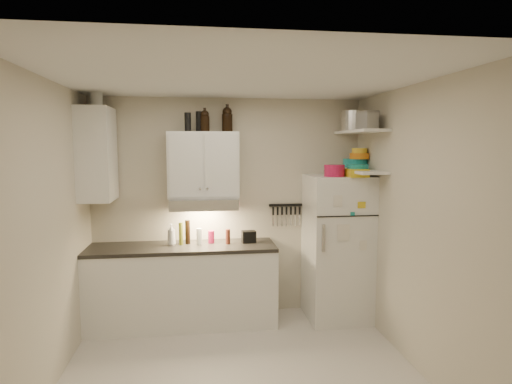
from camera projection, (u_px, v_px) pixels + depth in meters
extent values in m
cube|color=beige|center=(242.00, 377.00, 3.81)|extent=(3.20, 3.00, 0.02)
cube|color=white|center=(241.00, 77.00, 3.53)|extent=(3.20, 3.00, 0.02)
cube|color=beige|center=(229.00, 207.00, 5.16)|extent=(3.20, 0.02, 2.60)
cube|color=beige|center=(43.00, 238.00, 3.45)|extent=(0.02, 3.00, 2.60)
cube|color=beige|center=(417.00, 228.00, 3.89)|extent=(0.02, 3.00, 2.60)
cube|color=white|center=(183.00, 287.00, 4.87)|extent=(2.10, 0.60, 0.88)
cube|color=black|center=(182.00, 247.00, 4.82)|extent=(2.10, 0.62, 0.04)
cube|color=white|center=(203.00, 165.00, 4.89)|extent=(0.80, 0.33, 0.75)
cube|color=white|center=(97.00, 154.00, 4.59)|extent=(0.33, 0.55, 1.00)
cube|color=silver|center=(204.00, 203.00, 4.87)|extent=(0.76, 0.46, 0.12)
cube|color=white|center=(337.00, 247.00, 5.03)|extent=(0.70, 0.68, 1.70)
cube|color=white|center=(361.00, 132.00, 4.78)|extent=(0.30, 0.95, 0.03)
cube|color=white|center=(360.00, 171.00, 4.82)|extent=(0.30, 0.95, 0.03)
cube|color=black|center=(286.00, 205.00, 5.22)|extent=(0.42, 0.02, 0.03)
cylinder|color=#AE1442|center=(334.00, 171.00, 4.77)|extent=(0.26, 0.26, 0.13)
cube|color=gold|center=(357.00, 173.00, 4.71)|extent=(0.22, 0.27, 0.09)
cylinder|color=silver|center=(346.00, 172.00, 4.83)|extent=(0.06, 0.06, 0.10)
cylinder|color=silver|center=(355.00, 121.00, 5.01)|extent=(0.32, 0.32, 0.23)
cube|color=#AAAAAD|center=(369.00, 120.00, 4.70)|extent=(0.25, 0.23, 0.21)
cube|color=#AAAAAD|center=(367.00, 121.00, 4.48)|extent=(0.22, 0.22, 0.17)
cylinder|color=teal|center=(355.00, 164.00, 5.03)|extent=(0.28, 0.28, 0.11)
cylinder|color=orange|center=(359.00, 156.00, 4.97)|extent=(0.23, 0.23, 0.07)
cylinder|color=gold|center=(360.00, 151.00, 4.96)|extent=(0.18, 0.18, 0.06)
cylinder|color=teal|center=(358.00, 167.00, 4.78)|extent=(0.29, 0.29, 0.06)
cylinder|color=black|center=(199.00, 122.00, 4.86)|extent=(0.09, 0.09, 0.23)
cylinder|color=black|center=(188.00, 122.00, 4.76)|extent=(0.07, 0.07, 0.21)
cylinder|color=silver|center=(96.00, 99.00, 4.52)|extent=(0.17, 0.17, 0.18)
imported|color=white|center=(171.00, 233.00, 4.82)|extent=(0.12, 0.12, 0.28)
cylinder|color=#57251A|center=(228.00, 237.00, 4.89)|extent=(0.06, 0.06, 0.17)
cylinder|color=#5E6419|center=(181.00, 234.00, 4.85)|extent=(0.05, 0.05, 0.26)
cylinder|color=black|center=(188.00, 232.00, 4.90)|extent=(0.07, 0.07, 0.28)
cylinder|color=silver|center=(199.00, 236.00, 4.86)|extent=(0.06, 0.06, 0.19)
cylinder|color=#AE1442|center=(211.00, 237.00, 4.94)|extent=(0.10, 0.10, 0.15)
cube|color=black|center=(249.00, 237.00, 4.97)|extent=(0.17, 0.13, 0.14)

